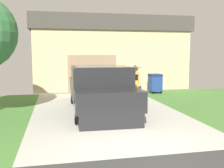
{
  "coord_description": "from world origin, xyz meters",
  "views": [
    {
      "loc": [
        -1.76,
        -5.03,
        2.13
      ],
      "look_at": [
        0.28,
        4.53,
        0.98
      ],
      "focal_mm": 42.69,
      "sensor_mm": 36.0,
      "label": 1
    }
  ],
  "objects": [
    {
      "name": "pickup_truck",
      "position": [
        -0.19,
        4.31,
        0.74
      ],
      "size": [
        2.2,
        5.48,
        1.66
      ],
      "rotation": [
        0.0,
        0.0,
        3.12
      ],
      "color": "black",
      "rests_on": "ground"
    },
    {
      "name": "wheeled_trash_bin",
      "position": [
        3.41,
        8.24,
        0.55
      ],
      "size": [
        0.6,
        0.72,
        1.01
      ],
      "color": "navy",
      "rests_on": "ground"
    },
    {
      "name": "person_with_hat",
      "position": [
        1.11,
        4.33,
        1.0
      ],
      "size": [
        0.47,
        0.43,
        1.7
      ],
      "rotation": [
        0.0,
        0.0,
        -3.26
      ],
      "color": "navy",
      "rests_on": "ground"
    },
    {
      "name": "house_with_garage",
      "position": [
        1.5,
        12.15,
        2.13
      ],
      "size": [
        9.21,
        5.97,
        4.22
      ],
      "color": "#D0B784",
      "rests_on": "ground"
    },
    {
      "name": "handbag",
      "position": [
        1.04,
        4.1,
        0.14
      ],
      "size": [
        0.35,
        0.19,
        0.44
      ],
      "color": "brown",
      "rests_on": "ground"
    }
  ]
}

